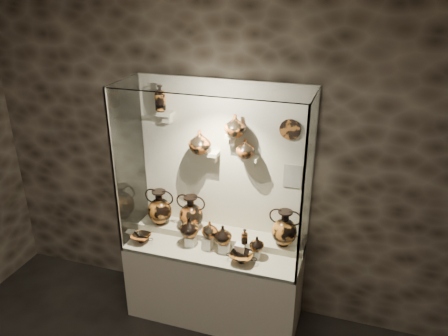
{
  "coord_description": "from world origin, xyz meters",
  "views": [
    {
      "loc": [
        1.19,
        -1.18,
        3.24
      ],
      "look_at": [
        0.07,
        2.27,
        1.63
      ],
      "focal_mm": 35.0,
      "sensor_mm": 36.0,
      "label": 1
    }
  ],
  "objects_px": {
    "amphora_right": "(285,228)",
    "kylix_left": "(141,238)",
    "amphora_left": "(160,207)",
    "lekythos_tall": "(160,97)",
    "jug_e": "(257,243)",
    "jug_b": "(210,229)",
    "lekythos_small": "(245,236)",
    "ovoid_vase_c": "(245,148)",
    "ovoid_vase_a": "(200,142)",
    "ovoid_vase_b": "(235,125)",
    "jug_a": "(189,227)",
    "jug_c": "(223,234)",
    "amphora_mid": "(191,212)",
    "kylix_right": "(242,257)"
  },
  "relations": [
    {
      "from": "jug_b",
      "to": "lekythos_tall",
      "type": "xyz_separation_m",
      "value": [
        -0.57,
        0.27,
        1.16
      ]
    },
    {
      "from": "amphora_mid",
      "to": "ovoid_vase_c",
      "type": "distance_m",
      "value": 0.9
    },
    {
      "from": "jug_b",
      "to": "ovoid_vase_a",
      "type": "height_order",
      "value": "ovoid_vase_a"
    },
    {
      "from": "jug_a",
      "to": "jug_b",
      "type": "relative_size",
      "value": 1.2
    },
    {
      "from": "amphora_right",
      "to": "lekythos_small",
      "type": "distance_m",
      "value": 0.38
    },
    {
      "from": "jug_a",
      "to": "ovoid_vase_a",
      "type": "distance_m",
      "value": 0.83
    },
    {
      "from": "amphora_left",
      "to": "ovoid_vase_c",
      "type": "distance_m",
      "value": 1.13
    },
    {
      "from": "jug_a",
      "to": "jug_e",
      "type": "height_order",
      "value": "jug_a"
    },
    {
      "from": "amphora_right",
      "to": "kylix_left",
      "type": "xyz_separation_m",
      "value": [
        -1.36,
        -0.29,
        -0.2
      ]
    },
    {
      "from": "ovoid_vase_b",
      "to": "amphora_mid",
      "type": "bearing_deg",
      "value": -162.7
    },
    {
      "from": "ovoid_vase_a",
      "to": "amphora_mid",
      "type": "bearing_deg",
      "value": -133.58
    },
    {
      "from": "amphora_mid",
      "to": "kylix_left",
      "type": "bearing_deg",
      "value": -170.34
    },
    {
      "from": "jug_e",
      "to": "jug_b",
      "type": "bearing_deg",
      "value": -179.49
    },
    {
      "from": "amphora_right",
      "to": "jug_a",
      "type": "distance_m",
      "value": 0.91
    },
    {
      "from": "jug_c",
      "to": "jug_e",
      "type": "bearing_deg",
      "value": 21.6
    },
    {
      "from": "amphora_mid",
      "to": "jug_e",
      "type": "relative_size",
      "value": 2.58
    },
    {
      "from": "jug_b",
      "to": "jug_e",
      "type": "height_order",
      "value": "jug_b"
    },
    {
      "from": "ovoid_vase_a",
      "to": "ovoid_vase_b",
      "type": "height_order",
      "value": "ovoid_vase_b"
    },
    {
      "from": "jug_e",
      "to": "amphora_left",
      "type": "bearing_deg",
      "value": 171.41
    },
    {
      "from": "jug_a",
      "to": "ovoid_vase_a",
      "type": "height_order",
      "value": "ovoid_vase_a"
    },
    {
      "from": "amphora_left",
      "to": "lekythos_tall",
      "type": "relative_size",
      "value": 1.36
    },
    {
      "from": "lekythos_small",
      "to": "ovoid_vase_c",
      "type": "height_order",
      "value": "ovoid_vase_c"
    },
    {
      "from": "jug_a",
      "to": "lekythos_tall",
      "type": "height_order",
      "value": "lekythos_tall"
    },
    {
      "from": "amphora_mid",
      "to": "ovoid_vase_c",
      "type": "xyz_separation_m",
      "value": [
        0.53,
        0.06,
        0.72
      ]
    },
    {
      "from": "kylix_right",
      "to": "amphora_right",
      "type": "bearing_deg",
      "value": 50.61
    },
    {
      "from": "amphora_right",
      "to": "kylix_right",
      "type": "bearing_deg",
      "value": -146.75
    },
    {
      "from": "ovoid_vase_b",
      "to": "amphora_left",
      "type": "bearing_deg",
      "value": -165.26
    },
    {
      "from": "amphora_right",
      "to": "ovoid_vase_b",
      "type": "distance_m",
      "value": 1.07
    },
    {
      "from": "lekythos_small",
      "to": "lekythos_tall",
      "type": "bearing_deg",
      "value": -178.28
    },
    {
      "from": "kylix_left",
      "to": "ovoid_vase_b",
      "type": "height_order",
      "value": "ovoid_vase_b"
    },
    {
      "from": "kylix_left",
      "to": "ovoid_vase_a",
      "type": "bearing_deg",
      "value": 19.38
    },
    {
      "from": "lekythos_small",
      "to": "amphora_left",
      "type": "bearing_deg",
      "value": -172.35
    },
    {
      "from": "jug_a",
      "to": "lekythos_tall",
      "type": "xyz_separation_m",
      "value": [
        -0.36,
        0.27,
        1.18
      ]
    },
    {
      "from": "jug_c",
      "to": "ovoid_vase_c",
      "type": "relative_size",
      "value": 1.03
    },
    {
      "from": "ovoid_vase_a",
      "to": "ovoid_vase_c",
      "type": "distance_m",
      "value": 0.43
    },
    {
      "from": "jug_e",
      "to": "lekythos_tall",
      "type": "height_order",
      "value": "lekythos_tall"
    },
    {
      "from": "jug_c",
      "to": "lekythos_tall",
      "type": "bearing_deg",
      "value": -178.77
    },
    {
      "from": "jug_b",
      "to": "ovoid_vase_c",
      "type": "distance_m",
      "value": 0.84
    },
    {
      "from": "kylix_right",
      "to": "lekythos_tall",
      "type": "bearing_deg",
      "value": 165.1
    },
    {
      "from": "jug_c",
      "to": "jug_e",
      "type": "xyz_separation_m",
      "value": [
        0.33,
        -0.0,
        -0.03
      ]
    },
    {
      "from": "amphora_right",
      "to": "jug_e",
      "type": "height_order",
      "value": "amphora_right"
    },
    {
      "from": "jug_b",
      "to": "amphora_right",
      "type": "bearing_deg",
      "value": 36.99
    },
    {
      "from": "jug_b",
      "to": "ovoid_vase_c",
      "type": "height_order",
      "value": "ovoid_vase_c"
    },
    {
      "from": "amphora_left",
      "to": "ovoid_vase_a",
      "type": "xyz_separation_m",
      "value": [
        0.44,
        0.04,
        0.74
      ]
    },
    {
      "from": "jug_a",
      "to": "kylix_left",
      "type": "xyz_separation_m",
      "value": [
        -0.47,
        -0.11,
        -0.15
      ]
    },
    {
      "from": "amphora_right",
      "to": "kylix_left",
      "type": "height_order",
      "value": "amphora_right"
    },
    {
      "from": "kylix_right",
      "to": "jug_b",
      "type": "bearing_deg",
      "value": 169.09
    },
    {
      "from": "kylix_right",
      "to": "lekythos_tall",
      "type": "height_order",
      "value": "lekythos_tall"
    },
    {
      "from": "ovoid_vase_a",
      "to": "jug_a",
      "type": "bearing_deg",
      "value": -76.89
    },
    {
      "from": "amphora_right",
      "to": "jug_a",
      "type": "height_order",
      "value": "amphora_right"
    }
  ]
}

